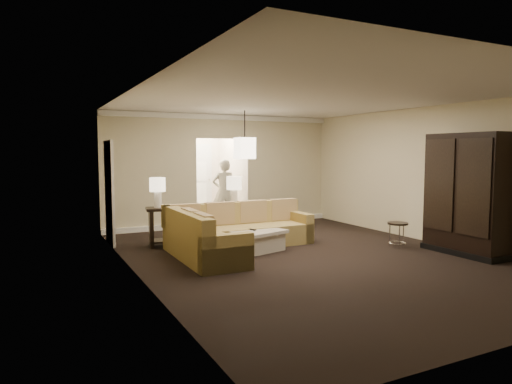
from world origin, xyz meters
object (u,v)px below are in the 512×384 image
sectional_sofa (231,233)px  drink_table (398,230)px  coffee_table (253,239)px  person (224,188)px  armoire (467,197)px  console_table (197,222)px

sectional_sofa → drink_table: (3.04, -1.17, 0.01)m
sectional_sofa → coffee_table: bearing=-12.8°
sectional_sofa → person: person is taller
coffee_table → armoire: bearing=-31.7°
sectional_sofa → drink_table: 3.26m
armoire → person: armoire is taller
sectional_sofa → armoire: size_ratio=1.32×
console_table → drink_table: 3.98m
coffee_table → person: person is taller
drink_table → console_table: bearing=148.6°
sectional_sofa → armoire: armoire is taller
coffee_table → armoire: (3.33, -2.06, 0.85)m
coffee_table → drink_table: bearing=-22.2°
sectional_sofa → armoire: bearing=-29.7°
armoire → coffee_table: bearing=148.3°
coffee_table → console_table: 1.28m
console_table → person: size_ratio=1.11×
console_table → armoire: bearing=-27.2°
sectional_sofa → console_table: 0.98m
armoire → person: 5.93m
person → armoire: bearing=129.8°
coffee_table → person: (0.79, 3.30, 0.72)m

